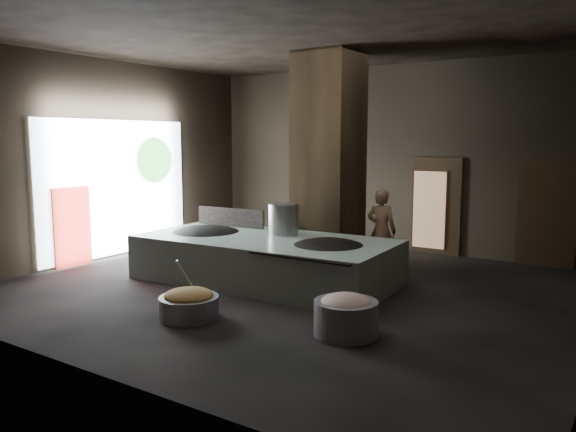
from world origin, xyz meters
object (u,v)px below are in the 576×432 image
Objects in this scene: wok_right at (328,250)px; stock_pot at (283,220)px; wok_left at (206,236)px; veg_basin at (189,307)px; cook at (381,230)px; meat_basin at (346,318)px; hearth_platform at (265,260)px.

stock_pot is (-1.30, 0.50, 0.38)m from wok_right.
veg_basin is (1.78, -2.41, -0.58)m from wok_left.
stock_pot is at bearing 95.30° from veg_basin.
cook is at bearing 85.28° from wok_right.
meat_basin is (4.13, -1.78, -0.50)m from wok_left.
wok_left is 3.05m from veg_basin.
cook reaches higher than veg_basin.
wok_left is 2.42× the size of stock_pot.
meat_basin is at bearing 107.28° from cook.
wok_right reaches higher than meat_basin.
meat_basin is at bearing 15.03° from veg_basin.
wok_left reaches higher than hearth_platform.
meat_basin is (1.33, -1.88, -0.50)m from wok_right.
wok_right reaches higher than veg_basin.
veg_basin is (0.28, -3.01, -0.96)m from stock_pot.
wok_right is 1.60× the size of meat_basin.
wok_right is 1.57× the size of veg_basin.
cook is at bearing 34.65° from wok_left.
hearth_platform is at bearing 53.10° from cook.
cook is at bearing 50.20° from hearth_platform.
meat_basin is at bearing -42.08° from stock_pot.
meat_basin is at bearing -36.95° from hearth_platform.
wok_left is 4.53m from meat_basin.
meat_basin is at bearing -23.28° from wok_left.
hearth_platform is 2.50m from veg_basin.
cook reaches higher than meat_basin.
wok_right is at bearing -0.56° from hearth_platform.
stock_pot reaches higher than wok_left.
stock_pot is at bearing 21.80° from wok_left.
stock_pot reaches higher than meat_basin.
veg_basin is (-1.18, -4.46, -0.69)m from cook.
veg_basin is (-1.02, -2.51, -0.58)m from wok_right.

